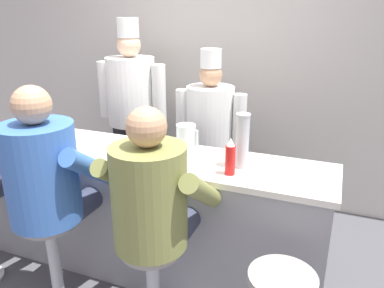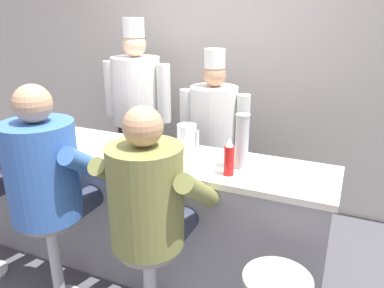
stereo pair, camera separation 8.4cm
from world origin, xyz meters
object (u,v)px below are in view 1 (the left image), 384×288
Objects in this scene: cereal_bowl at (12,131)px; cook_in_whites_far at (210,134)px; hot_sauce_bottle_orange at (175,161)px; coffee_mug_white at (55,139)px; diner_seated_blue at (47,178)px; mustard_bottle_yellow at (155,150)px; cook_in_whites_near at (132,107)px; ketchup_bottle_red at (230,157)px; coffee_mug_blue at (39,137)px; breakfast_plate at (155,152)px; cup_stack_steel at (242,141)px; water_pitcher_clear at (186,139)px; diner_seated_olive at (153,203)px.

cereal_bowl is 0.09× the size of cook_in_whites_far.
cereal_bowl is at bearing 173.55° from hot_sauce_bottle_orange.
hot_sauce_bottle_orange is 0.96× the size of cereal_bowl.
diner_seated_blue is at bearing -55.07° from coffee_mug_white.
mustard_bottle_yellow is 0.14× the size of cook_in_whites_far.
cereal_bowl is 0.08× the size of cook_in_whites_near.
coffee_mug_white is 0.08× the size of diner_seated_blue.
cereal_bowl is (-1.82, 0.09, -0.08)m from ketchup_bottle_red.
hot_sauce_bottle_orange is 0.79m from diner_seated_blue.
cook_in_whites_near is at bearing 80.07° from coffee_mug_blue.
hot_sauce_bottle_orange is 0.33m from breakfast_plate.
cook_in_whites_far is (1.04, 0.90, -0.13)m from coffee_mug_blue.
coffee_mug_blue is (-0.14, -0.01, 0.01)m from coffee_mug_white.
cook_in_whites_far reaches higher than coffee_mug_white.
cup_stack_steel reaches higher than coffee_mug_white.
ketchup_bottle_red reaches higher than mustard_bottle_yellow.
mustard_bottle_yellow reaches higher than coffee_mug_blue.
coffee_mug_blue is 1.53m from cup_stack_steel.
diner_seated_blue is 0.94× the size of cook_in_whites_far.
cup_stack_steel is at bearing 74.68° from ketchup_bottle_red.
cereal_bowl is 0.94m from diner_seated_blue.
cup_stack_steel reaches higher than water_pitcher_clear.
mustard_bottle_yellow is at bearing -174.21° from ketchup_bottle_red.
water_pitcher_clear is 0.11× the size of cook_in_whites_near.
water_pitcher_clear reaches higher than coffee_mug_blue.
hot_sauce_bottle_orange is at bearing -40.02° from breakfast_plate.
breakfast_plate is at bearing 1.81° from cereal_bowl.
coffee_mug_white is at bearing 178.59° from ketchup_bottle_red.
breakfast_plate is 1.60× the size of coffee_mug_blue.
diner_seated_blue reaches higher than mustard_bottle_yellow.
hot_sauce_bottle_orange is 0.09× the size of diner_seated_blue.
cook_in_whites_far reaches higher than hot_sauce_bottle_orange.
mustard_bottle_yellow is 1.64× the size of hot_sauce_bottle_orange.
diner_seated_blue is 1.51m from cook_in_whites_near.
cook_in_whites_far is at bearing 95.83° from diner_seated_olive.
cook_in_whites_far reaches higher than ketchup_bottle_red.
coffee_mug_white is at bearing -135.13° from cook_in_whites_far.
cereal_bowl is 0.42× the size of cup_stack_steel.
diner_seated_olive is (0.72, -0.00, -0.02)m from diner_seated_blue.
hot_sauce_bottle_orange reaches higher than coffee_mug_white.
mustard_bottle_yellow is 1.01m from coffee_mug_blue.
cook_in_whites_near reaches higher than coffee_mug_white.
water_pitcher_clear is 0.71m from cook_in_whites_far.
coffee_mug_white is 0.88× the size of coffee_mug_blue.
breakfast_plate is 1.25m from cereal_bowl.
cook_in_whites_far is at bearing 40.97° from coffee_mug_blue.
diner_seated_blue is (-0.65, -0.65, -0.13)m from water_pitcher_clear.
diner_seated_olive is at bearing -83.42° from water_pitcher_clear.
ketchup_bottle_red is 1.86× the size of coffee_mug_white.
cereal_bowl is 1.03× the size of coffee_mug_blue.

